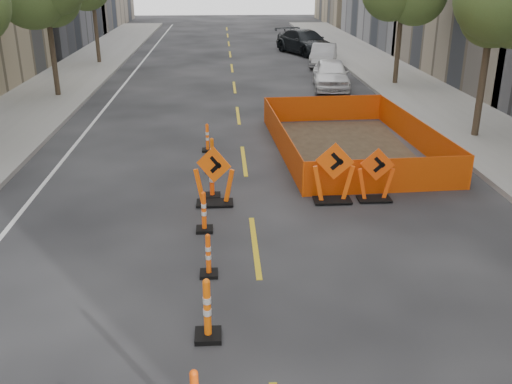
{
  "coord_description": "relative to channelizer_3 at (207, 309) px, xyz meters",
  "views": [
    {
      "loc": [
        -0.67,
        -7.32,
        5.77
      ],
      "look_at": [
        0.05,
        4.47,
        1.1
      ],
      "focal_mm": 40.0,
      "sensor_mm": 36.0,
      "label": 1
    }
  ],
  "objects": [
    {
      "name": "parked_car_near",
      "position": [
        5.85,
        20.68,
        0.18
      ],
      "size": [
        2.24,
        4.51,
        1.48
      ],
      "primitive_type": "imported",
      "rotation": [
        0.0,
        0.0,
        -0.12
      ],
      "color": "white",
      "rests_on": "ground"
    },
    {
      "name": "sidewalk_right",
      "position": [
        9.98,
        11.33,
        -0.49
      ],
      "size": [
        4.0,
        90.0,
        0.15
      ],
      "primitive_type": "cube",
      "color": "gray",
      "rests_on": "ground"
    },
    {
      "name": "chevron_sign_center",
      "position": [
        3.17,
        5.74,
        0.25
      ],
      "size": [
        1.23,
        0.92,
        1.64
      ],
      "primitive_type": null,
      "rotation": [
        0.0,
        0.0,
        -0.27
      ],
      "color": "#EE4F0A",
      "rests_on": "ground"
    },
    {
      "name": "chevron_sign_left",
      "position": [
        0.07,
        5.75,
        0.23
      ],
      "size": [
        1.23,
        1.02,
        1.59
      ],
      "primitive_type": null,
      "rotation": [
        0.0,
        0.0,
        -0.43
      ],
      "color": "#F85A0A",
      "rests_on": "ground"
    },
    {
      "name": "channelizer_5",
      "position": [
        -0.16,
        4.17,
        -0.07
      ],
      "size": [
        0.39,
        0.39,
        0.99
      ],
      "primitive_type": null,
      "color": "#F7510A",
      "rests_on": "ground"
    },
    {
      "name": "safety_fence",
      "position": [
        4.57,
        10.27,
        -0.06
      ],
      "size": [
        5.11,
        8.23,
        1.0
      ],
      "primitive_type": null,
      "rotation": [
        0.0,
        0.0,
        0.05
      ],
      "color": "#FF570D",
      "rests_on": "ground"
    },
    {
      "name": "parked_car_mid",
      "position": [
        6.69,
        27.73,
        0.11
      ],
      "size": [
        2.4,
        4.33,
        1.35
      ],
      "primitive_type": "imported",
      "rotation": [
        0.0,
        0.0,
        -0.25
      ],
      "color": "#949599",
      "rests_on": "ground"
    },
    {
      "name": "channelizer_8",
      "position": [
        -0.19,
        10.42,
        -0.09
      ],
      "size": [
        0.38,
        0.38,
        0.95
      ],
      "primitive_type": null,
      "color": "#FF570A",
      "rests_on": "ground"
    },
    {
      "name": "tree_r_b",
      "position": [
        9.38,
        11.33,
        3.96
      ],
      "size": [
        2.8,
        2.8,
        5.95
      ],
      "color": "#382B1E",
      "rests_on": "ground"
    },
    {
      "name": "channelizer_3",
      "position": [
        0.0,
        0.0,
        0.0
      ],
      "size": [
        0.44,
        0.44,
        1.13
      ],
      "primitive_type": null,
      "color": "#FF650A",
      "rests_on": "ground"
    },
    {
      "name": "channelizer_7",
      "position": [
        -0.01,
        8.33,
        -0.03
      ],
      "size": [
        0.42,
        0.42,
        1.06
      ],
      "primitive_type": null,
      "color": "#D95809",
      "rests_on": "ground"
    },
    {
      "name": "chevron_sign_right",
      "position": [
        4.29,
        5.78,
        0.17
      ],
      "size": [
        1.06,
        0.75,
        1.46
      ],
      "primitive_type": null,
      "rotation": [
        0.0,
        0.0,
        -0.18
      ],
      "color": "#E14309",
      "rests_on": "ground"
    },
    {
      "name": "parked_car_far",
      "position": [
        6.33,
        33.23,
        0.26
      ],
      "size": [
        4.32,
        6.16,
        1.66
      ],
      "primitive_type": "imported",
      "rotation": [
        0.0,
        0.0,
        0.39
      ],
      "color": "black",
      "rests_on": "ground"
    },
    {
      "name": "ground_plane",
      "position": [
        0.98,
        -0.67,
        -0.56
      ],
      "size": [
        140.0,
        140.0,
        0.0
      ],
      "primitive_type": "plane",
      "color": "black"
    },
    {
      "name": "channelizer_6",
      "position": [
        0.0,
        6.25,
        -0.01
      ],
      "size": [
        0.44,
        0.44,
        1.11
      ],
      "primitive_type": null,
      "color": "#FF480A",
      "rests_on": "ground"
    },
    {
      "name": "channelizer_4",
      "position": [
        -0.02,
        2.08,
        -0.1
      ],
      "size": [
        0.36,
        0.36,
        0.92
      ],
      "primitive_type": null,
      "color": "#F6530A",
      "rests_on": "ground"
    }
  ]
}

